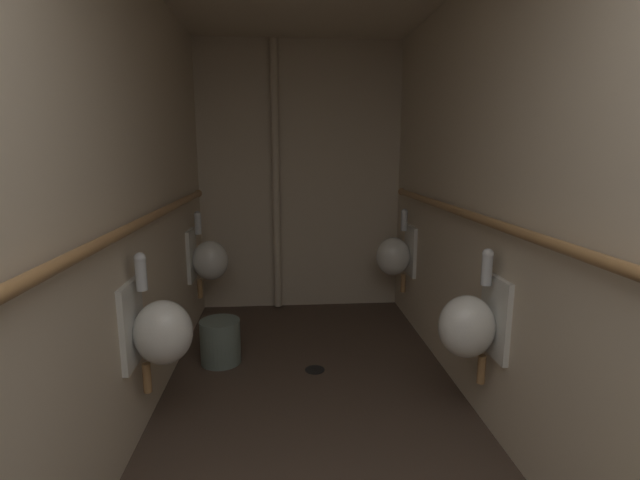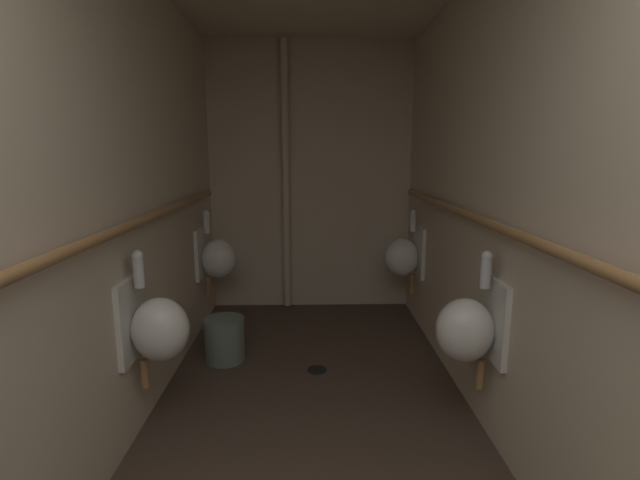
% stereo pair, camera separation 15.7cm
% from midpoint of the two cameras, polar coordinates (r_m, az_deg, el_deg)
% --- Properties ---
extents(floor, '(2.05, 4.49, 0.08)m').
position_cam_midpoint_polar(floor, '(2.76, -2.08, -23.90)').
color(floor, '#47382D').
rests_on(floor, ground).
extents(wall_left, '(0.06, 4.49, 2.55)m').
position_cam_midpoint_polar(wall_left, '(2.45, -26.35, 3.67)').
color(wall_left, beige).
rests_on(wall_left, ground).
extents(wall_right, '(0.06, 4.49, 2.55)m').
position_cam_midpoint_polar(wall_right, '(2.52, 21.01, 4.27)').
color(wall_right, beige).
rests_on(wall_right, ground).
extents(wall_back, '(2.05, 0.06, 2.55)m').
position_cam_midpoint_polar(wall_back, '(4.48, -3.48, 7.64)').
color(wall_back, beige).
rests_on(wall_back, ground).
extents(urinal_left_mid, '(0.32, 0.30, 0.76)m').
position_cam_midpoint_polar(urinal_left_mid, '(2.57, -21.13, -10.50)').
color(urinal_left_mid, silver).
extents(urinal_left_far, '(0.32, 0.30, 0.76)m').
position_cam_midpoint_polar(urinal_left_far, '(4.05, -14.88, -2.34)').
color(urinal_left_far, silver).
extents(urinal_right_mid, '(0.32, 0.30, 0.76)m').
position_cam_midpoint_polar(urinal_right_mid, '(2.58, 16.59, -10.08)').
color(urinal_right_mid, silver).
extents(urinal_right_far, '(0.32, 0.30, 0.76)m').
position_cam_midpoint_polar(urinal_right_far, '(4.11, 8.31, -1.88)').
color(urinal_right_far, silver).
extents(supply_pipe_left, '(0.06, 3.73, 0.06)m').
position_cam_midpoint_polar(supply_pipe_left, '(2.41, -24.34, 1.30)').
color(supply_pipe_left, '#9E7042').
extents(supply_pipe_right, '(0.06, 3.70, 0.06)m').
position_cam_midpoint_polar(supply_pipe_right, '(2.51, 18.82, 2.06)').
color(supply_pipe_right, '#9E7042').
extents(standpipe_back_wall, '(0.07, 0.07, 2.50)m').
position_cam_midpoint_polar(standpipe_back_wall, '(4.38, -6.55, 7.51)').
color(standpipe_back_wall, beige).
rests_on(standpipe_back_wall, ground).
extents(floor_drain, '(0.14, 0.14, 0.01)m').
position_cam_midpoint_polar(floor_drain, '(3.40, -2.02, -15.82)').
color(floor_drain, black).
rests_on(floor_drain, ground).
extents(waste_bin, '(0.29, 0.29, 0.33)m').
position_cam_midpoint_polar(waste_bin, '(3.54, -13.55, -12.21)').
color(waste_bin, slate).
rests_on(waste_bin, ground).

